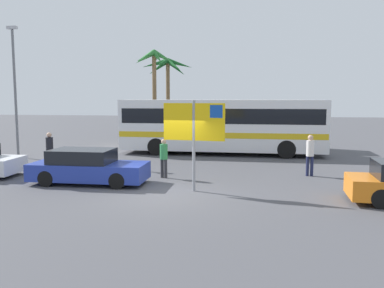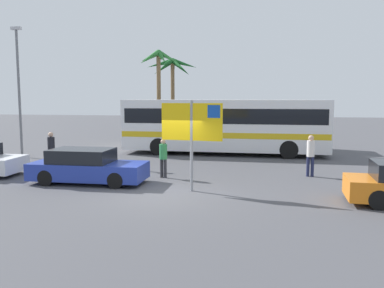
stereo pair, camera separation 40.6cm
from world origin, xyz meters
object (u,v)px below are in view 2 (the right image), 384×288
object	(u,v)px
bus_front_coach	(224,124)
pedestrian_crossing_lot	(51,147)
ferry_sign	(193,125)
bus_rear_coach	(214,121)
car_blue	(87,167)
pedestrian_by_bus	(163,155)
pedestrian_near_sign	(311,152)

from	to	relation	value
bus_front_coach	pedestrian_crossing_lot	xyz separation A→B (m)	(-7.24, -6.50, -0.76)
bus_front_coach	ferry_sign	bearing A→B (deg)	-90.27
bus_rear_coach	car_blue	distance (m)	12.67
pedestrian_crossing_lot	pedestrian_by_bus	xyz separation A→B (m)	(5.55, -0.90, -0.08)
bus_rear_coach	pedestrian_crossing_lot	bearing A→B (deg)	-122.64
car_blue	pedestrian_near_sign	world-z (taller)	pedestrian_near_sign
pedestrian_near_sign	car_blue	bearing A→B (deg)	107.51
bus_rear_coach	car_blue	size ratio (longest dim) A/B	2.64
ferry_sign	car_blue	bearing A→B (deg)	178.22
bus_rear_coach	pedestrian_by_bus	bearing A→B (deg)	-93.66
car_blue	pedestrian_by_bus	bearing A→B (deg)	29.16
bus_front_coach	bus_rear_coach	distance (m)	3.39
pedestrian_by_bus	pedestrian_crossing_lot	bearing A→B (deg)	102.39
pedestrian_near_sign	pedestrian_by_bus	xyz separation A→B (m)	(-5.98, -1.41, -0.09)
pedestrian_crossing_lot	pedestrian_by_bus	world-z (taller)	pedestrian_crossing_lot
bus_front_coach	bus_rear_coach	size ratio (longest dim) A/B	1.00
pedestrian_crossing_lot	pedestrian_by_bus	size ratio (longest dim) A/B	1.08
car_blue	bus_front_coach	bearing A→B (deg)	63.06
pedestrian_near_sign	pedestrian_crossing_lot	xyz separation A→B (m)	(-11.53, -0.51, -0.01)
ferry_sign	pedestrian_crossing_lot	size ratio (longest dim) A/B	1.85
pedestrian_near_sign	pedestrian_by_bus	size ratio (longest dim) A/B	1.08
car_blue	pedestrian_near_sign	xyz separation A→B (m)	(8.62, 2.95, 0.39)
car_blue	pedestrian_by_bus	world-z (taller)	pedestrian_by_bus
bus_front_coach	pedestrian_crossing_lot	bearing A→B (deg)	-138.10
ferry_sign	pedestrian_near_sign	world-z (taller)	ferry_sign
bus_front_coach	bus_rear_coach	bearing A→B (deg)	107.30
pedestrian_near_sign	pedestrian_crossing_lot	distance (m)	11.54
pedestrian_crossing_lot	pedestrian_near_sign	bearing A→B (deg)	-110.01
ferry_sign	pedestrian_near_sign	xyz separation A→B (m)	(4.33, 3.54, -1.30)
bus_rear_coach	ferry_sign	xyz separation A→B (m)	(0.96, -12.76, 0.54)
bus_rear_coach	ferry_sign	size ratio (longest dim) A/B	3.67
ferry_sign	bus_rear_coach	bearing A→B (deg)	100.32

